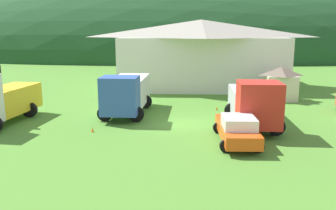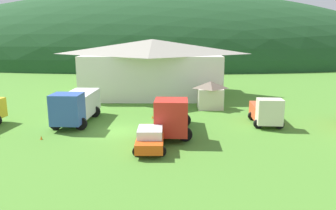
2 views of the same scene
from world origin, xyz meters
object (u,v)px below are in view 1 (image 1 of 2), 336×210
object	(u,v)px
traffic_cone_near_pickup	(217,110)
traffic_cone_mid_row	(93,132)
crane_truck_red	(253,103)
play_shed_cream	(280,83)
traffic_light_west	(0,88)
service_pickup_orange	(237,129)
box_truck_blue	(127,92)
depot_building	(201,52)

from	to	relation	value
traffic_cone_near_pickup	traffic_cone_mid_row	distance (m)	10.82
crane_truck_red	play_shed_cream	bearing A→B (deg)	157.34
traffic_light_west	traffic_cone_near_pickup	distance (m)	16.12
play_shed_cream	service_pickup_orange	size ratio (longest dim) A/B	0.58
traffic_light_west	traffic_cone_mid_row	world-z (taller)	traffic_light_west
box_truck_blue	crane_truck_red	xyz separation A→B (m)	(8.96, -3.40, -0.05)
box_truck_blue	traffic_cone_mid_row	size ratio (longest dim) A/B	11.81
crane_truck_red	traffic_cone_near_pickup	distance (m)	5.63
traffic_light_west	service_pickup_orange	bearing A→B (deg)	-13.52
crane_truck_red	box_truck_blue	bearing A→B (deg)	-108.92
depot_building	box_truck_blue	bearing A→B (deg)	-113.74
depot_building	box_truck_blue	distance (m)	16.04
traffic_cone_near_pickup	box_truck_blue	bearing A→B (deg)	-166.98
depot_building	traffic_light_west	distance (m)	22.96
play_shed_cream	box_truck_blue	xyz separation A→B (m)	(-13.29, -6.07, 0.11)
play_shed_cream	box_truck_blue	world-z (taller)	box_truck_blue
play_shed_cream	traffic_cone_near_pickup	distance (m)	7.81
box_truck_blue	crane_truck_red	distance (m)	9.58
play_shed_cream	service_pickup_orange	distance (m)	14.29
box_truck_blue	traffic_cone_mid_row	distance (m)	5.53
depot_building	crane_truck_red	size ratio (longest dim) A/B	2.61
play_shed_cream	traffic_cone_near_pickup	size ratio (longest dim) A/B	5.07
crane_truck_red	traffic_cone_mid_row	distance (m)	10.65
depot_building	crane_truck_red	bearing A→B (deg)	-81.89
depot_building	box_truck_blue	xyz separation A→B (m)	(-6.40, -14.55, -2.19)
play_shed_cream	traffic_cone_mid_row	world-z (taller)	play_shed_cream
traffic_cone_near_pickup	traffic_cone_mid_row	size ratio (longest dim) A/B	0.96
service_pickup_orange	traffic_light_west	size ratio (longest dim) A/B	1.32
play_shed_cream	service_pickup_orange	world-z (taller)	play_shed_cream
crane_truck_red	traffic_cone_mid_row	size ratio (longest dim) A/B	11.38
crane_truck_red	traffic_cone_near_pickup	xyz separation A→B (m)	(-1.90, 5.04, -1.65)
depot_building	play_shed_cream	distance (m)	11.16
traffic_cone_near_pickup	service_pickup_orange	bearing A→B (deg)	-87.85
service_pickup_orange	depot_building	bearing A→B (deg)	-177.96
play_shed_cream	traffic_light_west	distance (m)	23.34
service_pickup_orange	traffic_cone_mid_row	size ratio (longest dim) A/B	8.38
box_truck_blue	crane_truck_red	world-z (taller)	crane_truck_red
depot_building	crane_truck_red	distance (m)	18.27
traffic_light_west	crane_truck_red	bearing A→B (deg)	-0.72
box_truck_blue	traffic_light_west	size ratio (longest dim) A/B	1.86
crane_truck_red	traffic_light_west	xyz separation A→B (m)	(-17.08, 0.21, 0.84)
traffic_light_west	traffic_cone_near_pickup	xyz separation A→B (m)	(15.18, 4.82, -2.49)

